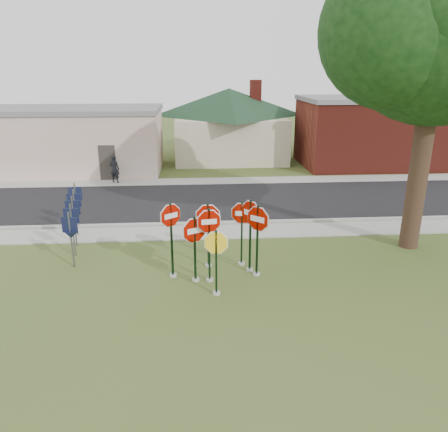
{
  "coord_description": "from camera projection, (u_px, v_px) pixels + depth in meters",
  "views": [
    {
      "loc": [
        -0.78,
        -11.69,
        6.54
      ],
      "look_at": [
        0.2,
        2.0,
        1.91
      ],
      "focal_mm": 35.0,
      "sensor_mm": 36.0,
      "label": 1
    }
  ],
  "objects": [
    {
      "name": "building_brick",
      "position": [
        374.0,
        131.0,
        30.72
      ],
      "size": [
        10.2,
        6.2,
        4.75
      ],
      "color": "maroon",
      "rests_on": "ground"
    },
    {
      "name": "stop_sign_left",
      "position": [
        195.0,
        240.0,
        13.76
      ],
      "size": [
        1.01,
        0.56,
        2.32
      ],
      "color": "#A3A198",
      "rests_on": "ground"
    },
    {
      "name": "sidewalk_far",
      "position": [
        206.0,
        181.0,
        26.7
      ],
      "size": [
        60.0,
        1.6,
        0.06
      ],
      "primitive_type": "cube",
      "color": "gray",
      "rests_on": "ground"
    },
    {
      "name": "curb",
      "position": [
        212.0,
        223.0,
        19.31
      ],
      "size": [
        60.0,
        0.2,
        0.14
      ],
      "primitive_type": "cube",
      "color": "gray",
      "rests_on": "ground"
    },
    {
      "name": "pedestrian",
      "position": [
        115.0,
        169.0,
        26.03
      ],
      "size": [
        0.69,
        0.55,
        1.65
      ],
      "primitive_type": "imported",
      "rotation": [
        0.0,
        0.0,
        2.85
      ],
      "color": "black",
      "rests_on": "sidewalk_far"
    },
    {
      "name": "building_stucco",
      "position": [
        69.0,
        139.0,
        28.91
      ],
      "size": [
        12.2,
        6.2,
        4.2
      ],
      "color": "beige",
      "rests_on": "ground"
    },
    {
      "name": "stop_sign_center",
      "position": [
        209.0,
        235.0,
        13.71
      ],
      "size": [
        1.04,
        0.24,
        2.57
      ],
      "color": "#A3A198",
      "rests_on": "ground"
    },
    {
      "name": "stop_sign_right",
      "position": [
        258.0,
        230.0,
        14.1
      ],
      "size": [
        0.84,
        0.8,
        2.56
      ],
      "color": "#A3A198",
      "rests_on": "ground"
    },
    {
      "name": "stop_sign_back_left",
      "position": [
        208.0,
        226.0,
        14.78
      ],
      "size": [
        1.15,
        0.24,
        2.42
      ],
      "color": "#A3A198",
      "rests_on": "ground"
    },
    {
      "name": "road",
      "position": [
        209.0,
        202.0,
        22.63
      ],
      "size": [
        60.0,
        7.0,
        0.04
      ],
      "primitive_type": "cube",
      "color": "black",
      "rests_on": "ground"
    },
    {
      "name": "stop_sign_back_right",
      "position": [
        242.0,
        225.0,
        14.93
      ],
      "size": [
        1.01,
        0.24,
        2.41
      ],
      "color": "#A3A198",
      "rests_on": "ground"
    },
    {
      "name": "stop_sign_yellow",
      "position": [
        216.0,
        255.0,
        12.94
      ],
      "size": [
        1.0,
        0.24,
        2.19
      ],
      "color": "#A3A198",
      "rests_on": "ground"
    },
    {
      "name": "stop_sign_far_left",
      "position": [
        171.0,
        230.0,
        13.98
      ],
      "size": [
        0.85,
        0.65,
        2.66
      ],
      "color": "#A3A198",
      "rests_on": "ground"
    },
    {
      "name": "stop_sign_far_right",
      "position": [
        250.0,
        225.0,
        14.39
      ],
      "size": [
        0.74,
        0.89,
        2.65
      ],
      "color": "#A3A198",
      "rests_on": "ground"
    },
    {
      "name": "sidewalk_near",
      "position": [
        213.0,
        232.0,
        18.38
      ],
      "size": [
        60.0,
        1.6,
        0.06
      ],
      "primitive_type": "cube",
      "color": "gray",
      "rests_on": "ground"
    },
    {
      "name": "building_house",
      "position": [
        229.0,
        110.0,
        32.96
      ],
      "size": [
        11.6,
        11.6,
        6.2
      ],
      "color": "beige",
      "rests_on": "ground"
    },
    {
      "name": "route_sign_row",
      "position": [
        74.0,
        216.0,
        16.69
      ],
      "size": [
        1.43,
        4.63,
        2.0
      ],
      "color": "#59595E",
      "rests_on": "ground"
    },
    {
      "name": "ground",
      "position": [
        222.0,
        297.0,
        13.19
      ],
      "size": [
        120.0,
        120.0,
        0.0
      ],
      "primitive_type": "plane",
      "color": "#3C5620",
      "rests_on": "ground"
    },
    {
      "name": "oak_tree",
      "position": [
        440.0,
        23.0,
        14.45
      ],
      "size": [
        10.4,
        9.8,
        11.42
      ],
      "color": "black",
      "rests_on": "ground"
    }
  ]
}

